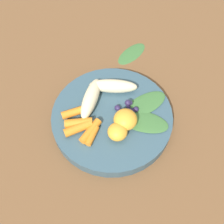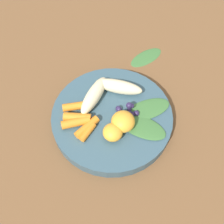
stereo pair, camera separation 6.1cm
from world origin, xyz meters
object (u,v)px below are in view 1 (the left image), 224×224
at_px(banana_peeled_right, 113,86).
at_px(orange_segment_near, 125,119).
at_px(kale_leaf_stray, 132,53).
at_px(bowl, 112,118).
at_px(banana_peeled_left, 91,98).

bearing_deg(banana_peeled_right, orange_segment_near, 108.89).
relative_size(orange_segment_near, kale_leaf_stray, 0.50).
distance_m(bowl, banana_peeled_right, 0.07).
bearing_deg(bowl, banana_peeled_right, 103.71).
distance_m(banana_peeled_left, orange_segment_near, 0.10).
relative_size(banana_peeled_left, kale_leaf_stray, 1.10).
height_order(bowl, banana_peeled_right, banana_peeled_right).
bearing_deg(bowl, banana_peeled_left, 161.57).
xyz_separation_m(banana_peeled_right, orange_segment_near, (0.05, -0.08, 0.00)).
height_order(bowl, banana_peeled_left, banana_peeled_left).
bearing_deg(banana_peeled_left, kale_leaf_stray, 164.90).
bearing_deg(bowl, orange_segment_near, -24.60).
distance_m(orange_segment_near, kale_leaf_stray, 0.25).
height_order(orange_segment_near, kale_leaf_stray, orange_segment_near).
height_order(banana_peeled_left, kale_leaf_stray, banana_peeled_left).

